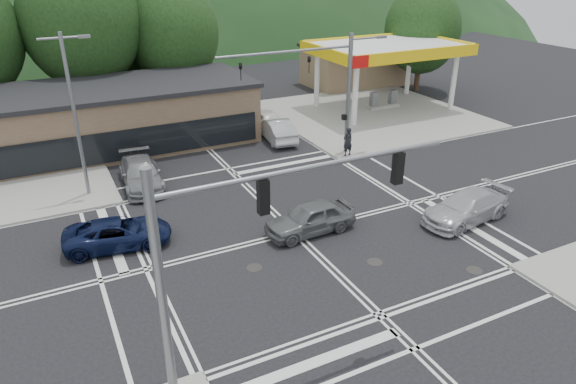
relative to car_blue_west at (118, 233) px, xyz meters
name	(u,v)px	position (x,y,z in m)	size (l,w,h in m)	color
ground	(294,232)	(7.95, -2.57, -0.68)	(120.00, 120.00, 0.00)	black
sidewalk_ne	(370,114)	(22.95, 12.43, -0.60)	(16.00, 16.00, 0.15)	gray
gas_station_canopy	(387,51)	(24.94, 13.42, 4.36)	(12.32, 8.34, 5.75)	silver
convenience_store	(356,66)	(27.95, 22.43, 1.22)	(10.00, 6.00, 3.80)	#846B4F
commercial_row	(77,123)	(-0.05, 14.43, 1.32)	(24.00, 8.00, 4.00)	brown
hill_north	(79,24)	(7.95, 87.43, -0.68)	(252.00, 126.00, 140.00)	#193718
tree_n_b	(81,21)	(1.95, 21.43, 7.11)	(9.00, 9.00, 12.98)	#382619
tree_n_c	(173,33)	(8.95, 21.43, 5.81)	(7.60, 7.60, 10.87)	#382619
tree_n_e	(125,21)	(5.95, 25.43, 6.46)	(8.40, 8.40, 11.98)	#382619
tree_ne	(422,30)	(31.95, 17.43, 5.16)	(7.20, 7.20, 9.99)	#382619
streetlight_nw	(75,109)	(-0.49, 6.43, 4.37)	(2.50, 0.25, 9.00)	slate
signal_mast_ne	(333,82)	(14.90, 5.63, 4.40)	(11.65, 0.30, 8.00)	slate
signal_mast_sw	(225,254)	(1.56, -10.77, 4.44)	(9.14, 0.28, 8.00)	slate
car_blue_west	(118,233)	(0.00, 0.00, 0.00)	(2.25, 4.87, 1.35)	#0B1333
car_grey_center	(310,218)	(8.67, -2.87, 0.10)	(1.84, 4.57, 1.56)	#5B5E60
car_silver_east	(466,207)	(16.41, -5.37, 0.07)	(2.10, 5.17, 1.50)	#AEB0B6
car_queue_a	(277,130)	(13.08, 10.19, 0.14)	(1.72, 4.94, 1.63)	#A6AAAD
car_queue_b	(264,118)	(13.45, 13.25, 0.09)	(1.80, 4.48, 1.53)	silver
car_northbound	(141,174)	(2.45, 6.43, 0.10)	(2.17, 5.35, 1.55)	slate
pedestrian	(348,142)	(15.83, 4.93, 0.44)	(0.71, 0.46, 1.94)	black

